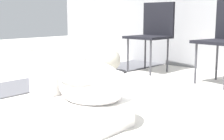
{
  "coord_description": "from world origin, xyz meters",
  "views": [
    {
      "loc": [
        1.35,
        -1.39,
        0.67
      ],
      "look_at": [
        -0.05,
        0.2,
        0.3
      ],
      "focal_mm": 50.0,
      "sensor_mm": 36.0,
      "label": 1
    }
  ],
  "objects": [
    {
      "name": "folding_chair_left",
      "position": [
        -0.78,
        1.79,
        0.51
      ],
      "size": [
        0.46,
        0.46,
        0.83
      ],
      "rotation": [
        0.0,
        0.0,
        -1.62
      ],
      "color": "black",
      "rests_on": "ground"
    },
    {
      "name": "ground_plane",
      "position": [
        0.0,
        0.0,
        0.0
      ],
      "size": [
        14.0,
        14.0,
        0.0
      ],
      "primitive_type": "plane",
      "color": "beige"
    },
    {
      "name": "toilet",
      "position": [
        -0.05,
        -0.1,
        0.22
      ],
      "size": [
        0.63,
        0.39,
        0.52
      ],
      "rotation": [
        0.0,
        0.0,
        -0.0
      ],
      "color": "white",
      "rests_on": "ground"
    },
    {
      "name": "gravel_strip",
      "position": [
        -1.23,
        0.5,
        0.01
      ],
      "size": [
        0.56,
        8.0,
        0.01
      ],
      "primitive_type": "cube",
      "color": "#4C4C51",
      "rests_on": "ground"
    },
    {
      "name": "boulder_near",
      "position": [
        -1.12,
        1.27,
        0.16
      ],
      "size": [
        0.5,
        0.48,
        0.32
      ],
      "primitive_type": "ellipsoid",
      "rotation": [
        0.0,
        0.0,
        0.27
      ],
      "color": "#ADA899",
      "rests_on": "ground"
    }
  ]
}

